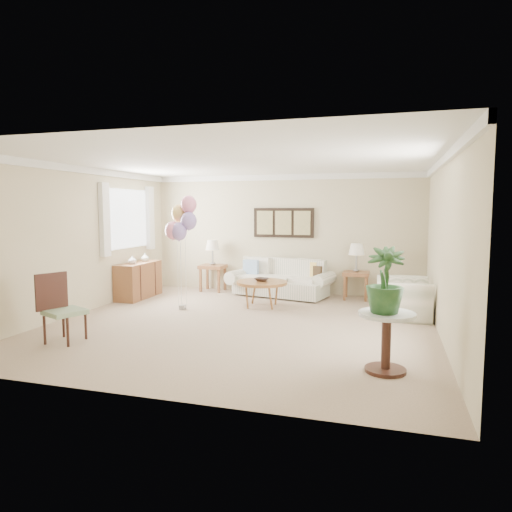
# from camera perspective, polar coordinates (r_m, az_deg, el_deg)

# --- Properties ---
(ground_plane) EXTENTS (6.00, 6.00, 0.00)m
(ground_plane) POSITION_cam_1_polar(r_m,az_deg,el_deg) (7.44, -1.84, -8.52)
(ground_plane) COLOR tan
(room_shell) EXTENTS (6.04, 6.04, 2.60)m
(room_shell) POSITION_cam_1_polar(r_m,az_deg,el_deg) (7.33, -2.47, 4.14)
(room_shell) COLOR beige
(room_shell) RESTS_ON ground
(wall_art_triptych) EXTENTS (1.35, 0.06, 0.65)m
(wall_art_triptych) POSITION_cam_1_polar(r_m,az_deg,el_deg) (10.06, 3.45, 4.17)
(wall_art_triptych) COLOR black
(wall_art_triptych) RESTS_ON ground
(sofa) EXTENTS (2.30, 1.21, 0.79)m
(sofa) POSITION_cam_1_polar(r_m,az_deg,el_deg) (9.75, 3.16, -3.20)
(sofa) COLOR silver
(sofa) RESTS_ON ground
(end_table_left) EXTENTS (0.55, 0.50, 0.60)m
(end_table_left) POSITION_cam_1_polar(r_m,az_deg,el_deg) (10.36, -5.42, -1.64)
(end_table_left) COLOR #8A5E3B
(end_table_left) RESTS_ON ground
(end_table_right) EXTENTS (0.52, 0.48, 0.57)m
(end_table_right) POSITION_cam_1_polar(r_m,az_deg,el_deg) (9.58, 12.40, -2.48)
(end_table_right) COLOR #8A5E3B
(end_table_right) RESTS_ON ground
(lamp_left) EXTENTS (0.32, 0.32, 0.56)m
(lamp_left) POSITION_cam_1_polar(r_m,az_deg,el_deg) (10.30, -5.45, 1.27)
(lamp_left) COLOR gray
(lamp_left) RESTS_ON end_table_left
(lamp_right) EXTENTS (0.33, 0.33, 0.58)m
(lamp_right) POSITION_cam_1_polar(r_m,az_deg,el_deg) (9.52, 12.47, 0.71)
(lamp_right) COLOR gray
(lamp_right) RESTS_ON end_table_right
(coffee_table) EXTENTS (0.97, 0.97, 0.49)m
(coffee_table) POSITION_cam_1_polar(r_m,az_deg,el_deg) (8.65, 0.75, -3.43)
(coffee_table) COLOR brown
(coffee_table) RESTS_ON ground
(decor_bowl) EXTENTS (0.32, 0.32, 0.06)m
(decor_bowl) POSITION_cam_1_polar(r_m,az_deg,el_deg) (8.64, 0.72, -2.97)
(decor_bowl) COLOR black
(decor_bowl) RESTS_ON coffee_table
(armchair) EXTENTS (0.91, 1.04, 0.66)m
(armchair) POSITION_cam_1_polar(r_m,az_deg,el_deg) (8.25, 17.92, -5.02)
(armchair) COLOR silver
(armchair) RESTS_ON ground
(side_table) EXTENTS (0.64, 0.64, 0.69)m
(side_table) POSITION_cam_1_polar(r_m,az_deg,el_deg) (5.42, 16.00, -8.54)
(side_table) COLOR silver
(side_table) RESTS_ON ground
(potted_plant) EXTENTS (0.42, 0.42, 0.74)m
(potted_plant) POSITION_cam_1_polar(r_m,az_deg,el_deg) (5.28, 15.82, -2.92)
(potted_plant) COLOR #1A4622
(potted_plant) RESTS_ON side_table
(accent_chair) EXTENTS (0.62, 0.62, 0.96)m
(accent_chair) POSITION_cam_1_polar(r_m,az_deg,el_deg) (6.95, -23.26, -5.79)
(accent_chair) COLOR gray
(accent_chair) RESTS_ON ground
(credenza) EXTENTS (0.46, 1.20, 0.74)m
(credenza) POSITION_cam_1_polar(r_m,az_deg,el_deg) (9.85, -14.47, -2.95)
(credenza) COLOR #8A5E3B
(credenza) RESTS_ON ground
(vase_white) EXTENTS (0.21, 0.21, 0.17)m
(vase_white) POSITION_cam_1_polar(r_m,az_deg,el_deg) (9.56, -15.21, -0.47)
(vase_white) COLOR silver
(vase_white) RESTS_ON credenza
(vase_sage) EXTENTS (0.20, 0.20, 0.17)m
(vase_sage) POSITION_cam_1_polar(r_m,az_deg,el_deg) (9.99, -13.70, -0.16)
(vase_sage) COLOR beige
(vase_sage) RESTS_ON credenza
(balloon_cluster) EXTENTS (0.57, 0.48, 2.10)m
(balloon_cluster) POSITION_cam_1_polar(r_m,az_deg,el_deg) (8.40, -9.27, 4.38)
(balloon_cluster) COLOR gray
(balloon_cluster) RESTS_ON ground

